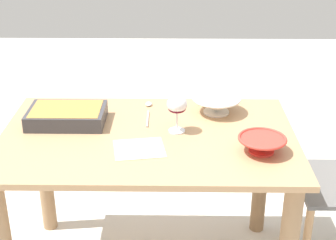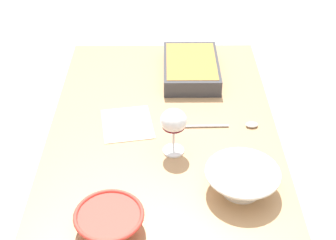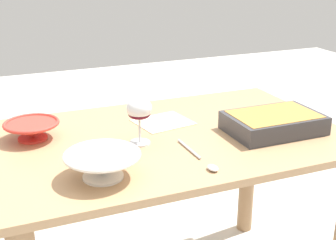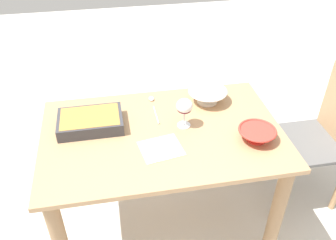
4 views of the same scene
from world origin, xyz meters
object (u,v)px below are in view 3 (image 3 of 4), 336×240
at_px(mixing_bowl, 103,164).
at_px(napkin, 163,122).
at_px(wine_glass, 139,111).
at_px(small_bowl, 32,129).
at_px(casserole_dish, 274,122).
at_px(dining_table, 169,173).
at_px(serving_spoon, 204,161).

distance_m(mixing_bowl, napkin, 0.49).
height_order(wine_glass, napkin, wine_glass).
height_order(mixing_bowl, napkin, mixing_bowl).
relative_size(wine_glass, small_bowl, 0.86).
bearing_deg(napkin, casserole_dish, 144.15).
bearing_deg(mixing_bowl, casserole_dish, -169.79).
distance_m(dining_table, napkin, 0.20).
bearing_deg(casserole_dish, napkin, -35.85).
distance_m(casserole_dish, mixing_bowl, 0.67).
bearing_deg(wine_glass, napkin, -132.87).
xyz_separation_m(dining_table, serving_spoon, (-0.01, 0.25, 0.16)).
height_order(small_bowl, serving_spoon, small_bowl).
bearing_deg(mixing_bowl, napkin, -132.62).
bearing_deg(dining_table, mixing_bowl, 37.48).
xyz_separation_m(wine_glass, serving_spoon, (-0.13, 0.22, -0.11)).
height_order(casserole_dish, napkin, casserole_dish).
bearing_deg(serving_spoon, dining_table, -87.64).
bearing_deg(casserole_dish, wine_glass, -9.29).
relative_size(mixing_bowl, napkin, 1.13).
relative_size(casserole_dish, small_bowl, 1.74).
bearing_deg(napkin, small_bowl, -2.02).
bearing_deg(dining_table, small_bowl, -17.68).
relative_size(casserole_dish, mixing_bowl, 1.49).
height_order(wine_glass, serving_spoon, wine_glass).
height_order(mixing_bowl, small_bowl, mixing_bowl).
xyz_separation_m(wine_glass, mixing_bowl, (0.18, 0.20, -0.07)).
xyz_separation_m(dining_table, small_bowl, (0.45, -0.14, 0.19)).
relative_size(wine_glass, napkin, 0.83).
height_order(dining_table, casserole_dish, casserole_dish).
distance_m(wine_glass, mixing_bowl, 0.28).
height_order(dining_table, small_bowl, small_bowl).
height_order(mixing_bowl, serving_spoon, mixing_bowl).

